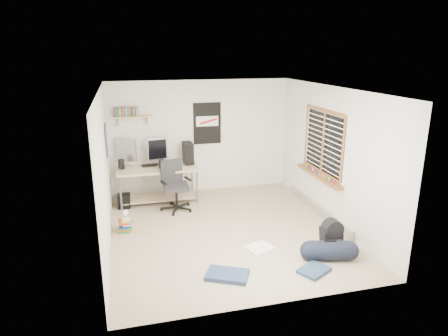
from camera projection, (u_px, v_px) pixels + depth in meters
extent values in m
cube|color=gray|center=(226.00, 231.00, 7.16)|extent=(4.00, 4.50, 0.01)
cube|color=white|center=(226.00, 89.00, 6.45)|extent=(4.00, 4.50, 0.01)
cube|color=silver|center=(201.00, 137.00, 8.90)|extent=(4.00, 0.01, 2.50)
cube|color=silver|center=(104.00, 172.00, 6.33)|extent=(0.01, 4.50, 2.50)
cube|color=silver|center=(332.00, 156.00, 7.28)|extent=(0.01, 4.50, 2.50)
cube|color=tan|center=(158.00, 185.00, 8.44)|extent=(1.82, 1.25, 0.76)
cube|color=#A6A5AA|center=(127.00, 155.00, 8.34)|extent=(0.44, 0.31, 0.48)
cube|color=#B0AFB5|center=(158.00, 154.00, 8.45)|extent=(0.44, 0.18, 0.47)
cube|color=black|center=(188.00, 153.00, 8.61)|extent=(0.21, 0.42, 0.44)
cube|color=black|center=(152.00, 165.00, 8.45)|extent=(0.44, 0.20, 0.02)
cube|color=black|center=(121.00, 164.00, 8.18)|extent=(0.13, 0.13, 0.20)
cube|color=black|center=(162.00, 164.00, 8.21)|extent=(0.12, 0.12, 0.20)
cube|color=#232326|center=(176.00, 187.00, 7.95)|extent=(0.81, 0.81, 1.01)
cube|color=tan|center=(133.00, 117.00, 8.30)|extent=(0.80, 0.22, 0.24)
cube|color=black|center=(207.00, 123.00, 8.83)|extent=(0.62, 0.03, 0.92)
cube|color=navy|center=(106.00, 141.00, 7.38)|extent=(0.02, 0.42, 0.60)
cube|color=brown|center=(322.00, 142.00, 7.49)|extent=(0.10, 1.50, 1.26)
cube|color=#B7B2A8|center=(318.00, 209.00, 7.88)|extent=(0.08, 2.50, 0.18)
cube|color=black|center=(331.00, 239.00, 6.38)|extent=(0.33, 0.27, 0.44)
cylinder|color=black|center=(329.00, 251.00, 6.12)|extent=(0.38, 0.38, 0.61)
cube|color=silver|center=(260.00, 248.00, 6.48)|extent=(0.51, 0.47, 0.04)
cube|color=navy|center=(227.00, 275.00, 5.68)|extent=(0.69, 0.60, 0.06)
cube|color=#23364F|center=(314.00, 270.00, 5.81)|extent=(0.54, 0.50, 0.05)
cube|color=brown|center=(125.00, 223.00, 7.09)|extent=(0.55, 0.49, 0.32)
cube|color=white|center=(125.00, 212.00, 7.01)|extent=(0.16, 0.22, 0.19)
cube|color=black|center=(124.00, 201.00, 8.18)|extent=(0.27, 0.27, 0.28)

